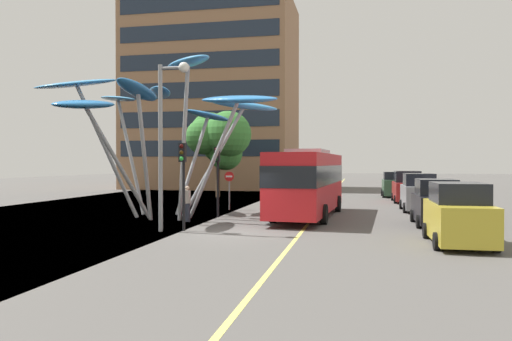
# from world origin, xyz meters

# --- Properties ---
(ground) EXTENTS (120.00, 240.00, 0.10)m
(ground) POSITION_xyz_m (-0.65, 0.00, -0.05)
(ground) COLOR #54514F
(red_bus) EXTENTS (3.25, 11.05, 3.62)m
(red_bus) POSITION_xyz_m (2.35, 6.82, 1.98)
(red_bus) COLOR red
(red_bus) RESTS_ON ground
(leaf_sculpture) EXTENTS (12.57, 10.89, 8.17)m
(leaf_sculpture) POSITION_xyz_m (-4.99, 5.07, 6.03)
(leaf_sculpture) COLOR #9EA0A5
(leaf_sculpture) RESTS_ON ground
(traffic_light_kerb_near) EXTENTS (0.28, 0.42, 3.74)m
(traffic_light_kerb_near) POSITION_xyz_m (-2.32, 0.21, 2.71)
(traffic_light_kerb_near) COLOR black
(traffic_light_kerb_near) RESTS_ON ground
(traffic_light_kerb_far) EXTENTS (0.28, 0.42, 3.76)m
(traffic_light_kerb_far) POSITION_xyz_m (-2.39, 5.69, 2.72)
(traffic_light_kerb_far) COLOR black
(traffic_light_kerb_far) RESTS_ON ground
(car_parked_near) EXTENTS (2.05, 4.31, 2.20)m
(car_parked_near) POSITION_xyz_m (8.44, -1.11, 1.04)
(car_parked_near) COLOR gold
(car_parked_near) RESTS_ON ground
(car_parked_mid) EXTENTS (2.01, 4.01, 2.15)m
(car_parked_mid) POSITION_xyz_m (8.51, 4.44, 1.01)
(car_parked_mid) COLOR black
(car_parked_mid) RESTS_ON ground
(car_parked_far) EXTENTS (2.03, 4.03, 2.27)m
(car_parked_far) POSITION_xyz_m (8.55, 11.32, 1.07)
(car_parked_far) COLOR gray
(car_parked_far) RESTS_ON ground
(car_side_street) EXTENTS (2.09, 4.51, 2.31)m
(car_side_street) POSITION_xyz_m (8.53, 18.25, 1.08)
(car_side_street) COLOR maroon
(car_side_street) RESTS_ON ground
(car_far_side) EXTENTS (1.91, 3.87, 2.15)m
(car_far_side) POSITION_xyz_m (7.93, 23.94, 1.01)
(car_far_side) COLOR #2D5138
(car_far_side) RESTS_ON ground
(street_lamp) EXTENTS (1.36, 0.44, 7.12)m
(street_lamp) POSITION_xyz_m (-2.95, -0.01, 4.56)
(street_lamp) COLOR gray
(street_lamp) RESTS_ON ground
(tree_pavement_near) EXTENTS (5.70, 5.26, 7.29)m
(tree_pavement_near) POSITION_xyz_m (-6.58, 20.50, 4.98)
(tree_pavement_near) COLOR brown
(tree_pavement_near) RESTS_ON ground
(pedestrian) EXTENTS (0.34, 0.34, 1.77)m
(pedestrian) POSITION_xyz_m (-3.31, 3.51, 0.89)
(pedestrian) COLOR #2D3342
(pedestrian) RESTS_ON ground
(no_entry_sign) EXTENTS (0.60, 0.12, 2.37)m
(no_entry_sign) POSITION_xyz_m (-2.83, 9.86, 1.59)
(no_entry_sign) COLOR gray
(no_entry_sign) RESTS_ON ground
(backdrop_building) EXTENTS (18.60, 12.15, 21.48)m
(backdrop_building) POSITION_xyz_m (-11.58, 36.04, 10.74)
(backdrop_building) COLOR #936B4C
(backdrop_building) RESTS_ON ground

